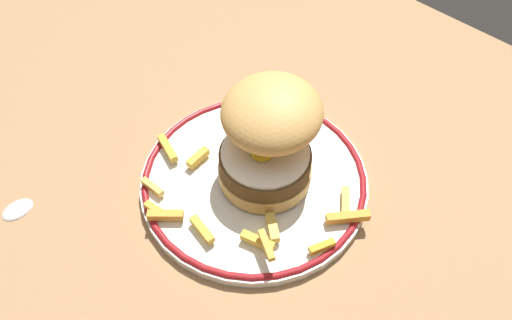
# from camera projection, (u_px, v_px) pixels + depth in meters

# --- Properties ---
(ground_plane) EXTENTS (1.35, 0.98, 0.04)m
(ground_plane) POSITION_uv_depth(u_px,v_px,m) (245.00, 200.00, 0.57)
(ground_plane) COLOR #9E744D
(dinner_plate) EXTENTS (0.27, 0.27, 0.02)m
(dinner_plate) POSITION_uv_depth(u_px,v_px,m) (256.00, 180.00, 0.55)
(dinner_plate) COLOR white
(dinner_plate) RESTS_ON ground_plane
(burger) EXTENTS (0.14, 0.15, 0.12)m
(burger) POSITION_uv_depth(u_px,v_px,m) (269.00, 137.00, 0.51)
(burger) COLOR tan
(burger) RESTS_ON dinner_plate
(fries_pile) EXTENTS (0.26, 0.25, 0.02)m
(fries_pile) POSITION_uv_depth(u_px,v_px,m) (245.00, 181.00, 0.53)
(fries_pile) COLOR gold
(fries_pile) RESTS_ON dinner_plate
(spoon) EXTENTS (0.03, 0.13, 0.01)m
(spoon) POSITION_uv_depth(u_px,v_px,m) (4.00, 216.00, 0.53)
(spoon) COLOR silver
(spoon) RESTS_ON ground_plane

